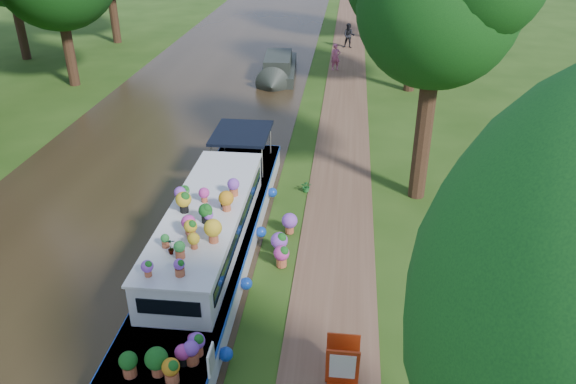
{
  "coord_description": "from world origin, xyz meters",
  "views": [
    {
      "loc": [
        1.28,
        -14.34,
        9.07
      ],
      "look_at": [
        -0.32,
        0.32,
        1.3
      ],
      "focal_mm": 35.0,
      "sensor_mm": 36.0,
      "label": 1
    }
  ],
  "objects_px": {
    "second_boat": "(278,68)",
    "pedestrian_dark": "(349,36)",
    "sandwich_board": "(342,365)",
    "pedestrian_pink": "(336,57)",
    "plant_boat": "(208,240)"
  },
  "relations": [
    {
      "from": "plant_boat",
      "to": "second_boat",
      "type": "relative_size",
      "value": 2.08
    },
    {
      "from": "pedestrian_pink",
      "to": "pedestrian_dark",
      "type": "distance_m",
      "value": 5.63
    },
    {
      "from": "second_boat",
      "to": "pedestrian_pink",
      "type": "relative_size",
      "value": 4.27
    },
    {
      "from": "sandwich_board",
      "to": "pedestrian_dark",
      "type": "distance_m",
      "value": 29.77
    },
    {
      "from": "plant_boat",
      "to": "second_boat",
      "type": "bearing_deg",
      "value": 91.3
    },
    {
      "from": "plant_boat",
      "to": "pedestrian_dark",
      "type": "distance_m",
      "value": 26.13
    },
    {
      "from": "second_boat",
      "to": "pedestrian_dark",
      "type": "xyz_separation_m",
      "value": [
        3.87,
        7.3,
        0.33
      ]
    },
    {
      "from": "sandwich_board",
      "to": "pedestrian_pink",
      "type": "xyz_separation_m",
      "value": [
        -0.97,
        24.17,
        0.26
      ]
    },
    {
      "from": "pedestrian_pink",
      "to": "pedestrian_dark",
      "type": "height_order",
      "value": "pedestrian_dark"
    },
    {
      "from": "pedestrian_pink",
      "to": "pedestrian_dark",
      "type": "xyz_separation_m",
      "value": [
        0.7,
        5.59,
        0.05
      ]
    },
    {
      "from": "pedestrian_pink",
      "to": "second_boat",
      "type": "bearing_deg",
      "value": -168.87
    },
    {
      "from": "pedestrian_pink",
      "to": "pedestrian_dark",
      "type": "relative_size",
      "value": 0.94
    },
    {
      "from": "second_boat",
      "to": "pedestrian_dark",
      "type": "relative_size",
      "value": 4.02
    },
    {
      "from": "sandwich_board",
      "to": "pedestrian_pink",
      "type": "height_order",
      "value": "pedestrian_pink"
    },
    {
      "from": "second_boat",
      "to": "pedestrian_pink",
      "type": "xyz_separation_m",
      "value": [
        3.17,
        1.71,
        0.29
      ]
    }
  ]
}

